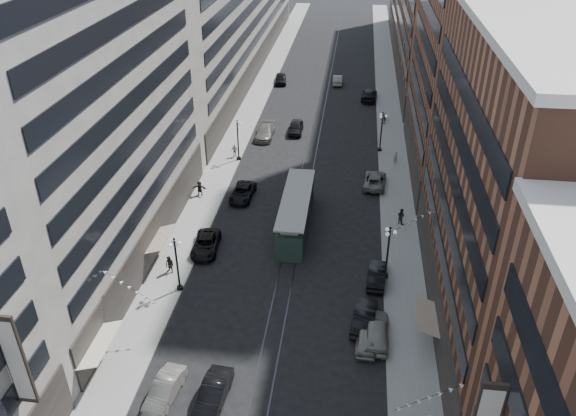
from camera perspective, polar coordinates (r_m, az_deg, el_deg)
The scene contains 32 objects.
ground at distance 77.49m, azimuth 2.44°, elevation 6.09°, with size 220.00×220.00×0.00m, color black.
sidewalk_west at distance 88.00m, azimuth -4.24°, elevation 9.18°, with size 4.00×180.00×0.15m, color gray.
sidewalk_east at distance 86.66m, azimuth 10.36°, elevation 8.41°, with size 4.00×180.00×0.15m, color gray.
rail_west at distance 86.71m, azimuth 2.54°, elevation 8.86°, with size 0.12×180.00×0.02m, color #2D2D33.
rail_east at distance 86.62m, azimuth 3.48°, elevation 8.81°, with size 0.12×180.00×0.02m, color #2D2D33.
building_west_mid at distance 51.98m, azimuth -19.16°, elevation 8.44°, with size 8.00×36.00×28.00m, color #A8A495.
building_east_mid at distance 44.85m, azimuth 21.28°, elevation 1.61°, with size 8.00×30.00×24.00m, color brown.
lamppost_sw_far at distance 50.24m, azimuth -11.23°, elevation -5.44°, with size 1.03×1.14×5.52m.
lamppost_sw_mid at distance 72.94m, azimuth -5.12°, elevation 7.03°, with size 1.03×1.14×5.52m.
lamppost_se_far at distance 51.50m, azimuth 10.11°, elevation -4.32°, with size 1.03×1.14×5.52m.
lamppost_se_mid at distance 76.17m, azimuth 9.47°, elevation 7.78°, with size 1.03×1.14×5.52m.
streetcar at distance 58.90m, azimuth 0.80°, elevation -0.57°, with size 2.89×13.07×3.62m.
car_1 at distance 42.86m, azimuth -12.43°, elevation -17.57°, with size 1.59×4.55×1.50m, color slate.
car_2 at distance 56.38m, azimuth -8.34°, elevation -3.65°, with size 2.42×5.25×1.46m, color black.
car_4 at distance 46.49m, azimuth 8.95°, elevation -12.20°, with size 2.09×5.18×1.77m, color gray.
car_5 at distance 41.94m, azimuth -7.62°, elevation -18.24°, with size 1.71×4.90×1.62m, color black.
pedestrian_2 at distance 53.59m, azimuth -11.93°, elevation -5.67°, with size 0.88×0.48×1.80m, color black.
car_7 at distance 65.00m, azimuth -4.64°, elevation 1.58°, with size 2.38×5.16×1.44m, color black.
car_8 at distance 80.54m, azimuth -2.35°, elevation 7.73°, with size 2.34×5.77×1.67m, color #65635A.
car_9 at distance 103.28m, azimuth -0.75°, elevation 13.00°, with size 1.95×4.84×1.65m, color black.
car_10 at distance 52.33m, azimuth 9.02°, elevation -6.74°, with size 1.62×4.63×1.53m, color black.
car_11 at distance 68.23m, azimuth 8.80°, elevation 2.83°, with size 2.51×5.44×1.51m, color #66665B.
car_12 at distance 96.08m, azimuth 8.23°, elevation 11.33°, with size 2.40×5.90×1.71m, color black.
car_13 at distance 82.01m, azimuth 0.80°, elevation 8.19°, with size 1.98×4.91×1.67m, color black.
car_14 at distance 103.21m, azimuth 5.05°, elevation 12.85°, with size 1.65×4.74×1.56m, color gray.
pedestrian_5 at distance 65.81m, azimuth -8.97°, elevation 2.00°, with size 1.65×0.47×1.78m, color black.
pedestrian_6 at distance 74.63m, azimuth -5.43°, elevation 5.82°, with size 1.01×0.46×1.72m, color #9F9784.
pedestrian_7 at distance 60.84m, azimuth 11.41°, elevation -0.81°, with size 0.88×0.48×1.81m, color black.
pedestrian_8 at distance 73.61m, azimuth 10.84°, elevation 5.03°, with size 0.63×0.42×1.74m, color #A9A08C.
pedestrian_9 at distance 85.92m, azimuth 9.78°, elevation 8.92°, with size 1.06×0.44×1.64m, color black.
car_extra_0 at distance 46.00m, azimuth 7.94°, elevation -12.94°, with size 1.69×4.21×1.43m, color gray.
car_extra_1 at distance 47.61m, azimuth 7.76°, elevation -10.94°, with size 1.75×5.03×1.66m, color black.
Camera 1 is at (5.29, -10.26, 32.26)m, focal length 35.00 mm.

